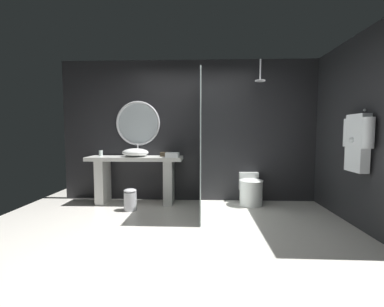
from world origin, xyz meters
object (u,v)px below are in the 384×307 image
Objects in this scene: tissue_box at (164,154)px; waste_bin at (130,199)px; toilet at (250,190)px; vessel_sink at (135,152)px; hanging_bathrobe at (358,140)px; folded_hand_towel at (172,155)px; rain_shower_head at (260,78)px; round_wall_mirror at (138,123)px; tumbler_cup at (101,153)px.

tissue_box reaches higher than waste_bin.
toilet is at bearing -0.59° from tissue_box.
toilet is 1.70× the size of waste_bin.
hanging_bathrobe is (3.18, -1.16, 0.26)m from vessel_sink.
folded_hand_towel is at bearing -47.27° from tissue_box.
rain_shower_head is 0.46× the size of hanging_bathrobe.
round_wall_mirror is 1.34× the size of toilet.
tissue_box is at bearing 155.30° from hanging_bathrobe.
folded_hand_towel is (1.32, -0.19, -0.01)m from tumbler_cup.
vessel_sink is 3.39m from hanging_bathrobe.
toilet is 2.09m from waste_bin.
rain_shower_head is 1.02× the size of waste_bin.
toilet is at bearing -0.47° from tumbler_cup.
hanging_bathrobe is at bearing -47.07° from toilet.
rain_shower_head is (2.80, -0.15, 1.28)m from tumbler_cup.
tumbler_cup is at bearing 176.84° from rain_shower_head.
hanging_bathrobe is at bearing -20.01° from vessel_sink.
tumbler_cup reaches higher than folded_hand_towel.
rain_shower_head reaches higher than folded_hand_towel.
round_wall_mirror reaches higher than tumbler_cup.
hanging_bathrobe is (3.19, -1.42, -0.26)m from round_wall_mirror.
tumbler_cup is 0.13× the size of hanging_bathrobe.
folded_hand_towel is at bearing 24.54° from waste_bin.
hanging_bathrobe is 3.41m from waste_bin.
tumbler_cup is 1.15m from tissue_box.
hanging_bathrobe is at bearing -24.70° from tissue_box.
round_wall_mirror is (-0.01, 0.27, 0.52)m from vessel_sink.
waste_bin is at bearing -36.83° from tumbler_cup.
tissue_box is 2.11m from rain_shower_head.
tissue_box is at bearing -20.70° from round_wall_mirror.
toilet reaches higher than waste_bin.
round_wall_mirror is at bearing 16.05° from tumbler_cup.
round_wall_mirror is at bearing 171.05° from rain_shower_head.
rain_shower_head is 1.97m from folded_hand_towel.
vessel_sink is at bearing 170.62° from folded_hand_towel.
vessel_sink is 1.29× the size of waste_bin.
waste_bin is (0.66, -0.50, -0.72)m from tumbler_cup.
toilet is (2.06, -0.21, -1.18)m from round_wall_mirror.
tumbler_cup is 1.34m from folded_hand_towel.
rain_shower_head reaches higher than hanging_bathrobe.
round_wall_mirror is at bearing 91.50° from waste_bin.
hanging_bathrobe is at bearing -46.53° from rain_shower_head.
waste_bin is at bearing -155.46° from folded_hand_towel.
tumbler_cup is 0.86m from round_wall_mirror.
waste_bin is at bearing -134.96° from tissue_box.
vessel_sink is at bearing 90.78° from waste_bin.
tumbler_cup is (-0.66, 0.08, -0.02)m from vessel_sink.
folded_hand_towel reaches higher than toilet.
hanging_bathrobe is at bearing -22.64° from folded_hand_towel.
rain_shower_head reaches higher than waste_bin.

